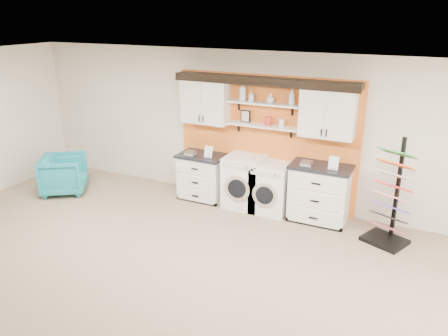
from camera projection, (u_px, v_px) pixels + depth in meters
The scene contains 22 objects.
floor at pixel (141, 330), 5.00m from camera, with size 10.00×10.00×0.00m, color gray.
ceiling at pixel (121, 85), 4.05m from camera, with size 10.00×10.00×0.00m, color white.
wall_back at pixel (266, 130), 7.92m from camera, with size 10.00×10.00×0.00m, color beige.
accent_panel at pixel (265, 141), 7.96m from camera, with size 3.40×0.07×2.40m, color orange.
upper_cabinet_left at pixel (205, 101), 8.04m from camera, with size 0.90×0.35×0.84m.
upper_cabinet_right at pixel (328, 112), 7.12m from camera, with size 0.90×0.35×0.84m.
shelf_lower at pixel (262, 126), 7.70m from camera, with size 1.32×0.28×0.03m, color white.
shelf_upper at pixel (263, 103), 7.57m from camera, with size 1.32×0.28×0.03m, color white.
crown_molding at pixel (264, 80), 7.44m from camera, with size 3.30×0.41×0.13m.
picture_frame at pixel (245, 116), 7.84m from camera, with size 0.18×0.02×0.22m.
canister_red at pixel (268, 121), 7.63m from camera, with size 0.11×0.11×0.16m, color red.
canister_cream at pixel (282, 123), 7.53m from camera, with size 0.10×0.10×0.14m, color silver.
base_cabinet_left at pixel (203, 176), 8.40m from camera, with size 0.90×0.66×0.88m.
base_cabinet_right at pixel (319, 193), 7.46m from camera, with size 1.03×0.66×1.01m.
washer at pixel (244, 181), 8.03m from camera, with size 0.69×0.71×0.96m.
dryer at pixel (271, 188), 7.83m from camera, with size 0.65×0.71×0.90m.
sample_rack at pixel (390, 211), 6.74m from camera, with size 0.77×0.71×1.69m.
armchair at pixel (64, 174), 8.67m from camera, with size 0.81×0.83×0.76m, color teal.
soap_bottle_a at pixel (243, 91), 7.66m from camera, with size 0.13×0.13×0.33m, color silver.
soap_bottle_b at pixel (251, 96), 7.62m from camera, with size 0.08×0.09×0.19m, color silver.
soap_bottle_c at pixel (270, 98), 7.48m from camera, with size 0.14×0.14×0.17m, color silver.
soap_bottle_d at pixel (292, 97), 7.31m from camera, with size 0.11×0.11×0.28m, color silver.
Camera 1 is at (2.61, -3.26, 3.45)m, focal length 35.00 mm.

